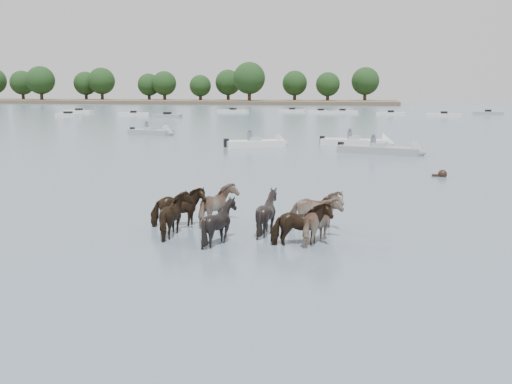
# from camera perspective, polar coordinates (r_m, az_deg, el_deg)

# --- Properties ---
(ground) EXTENTS (400.00, 400.00, 0.00)m
(ground) POSITION_cam_1_polar(r_m,az_deg,el_deg) (16.88, 1.76, -4.12)
(ground) COLOR slate
(ground) RESTS_ON ground
(shoreline) EXTENTS (160.00, 30.00, 1.00)m
(shoreline) POSITION_cam_1_polar(r_m,az_deg,el_deg) (181.39, -12.24, 8.95)
(shoreline) COLOR #4C4233
(shoreline) RESTS_ON ground
(pony_herd) EXTENTS (6.16, 3.80, 1.46)m
(pony_herd) POSITION_cam_1_polar(r_m,az_deg,el_deg) (16.53, -0.96, -2.52)
(pony_herd) COLOR black
(pony_herd) RESTS_ON ground
(swimming_pony) EXTENTS (0.72, 0.44, 0.44)m
(swimming_pony) POSITION_cam_1_polar(r_m,az_deg,el_deg) (29.11, 18.28, 1.70)
(swimming_pony) COLOR black
(swimming_pony) RESTS_ON ground
(motorboat_a) EXTENTS (5.03, 3.52, 1.92)m
(motorboat_a) POSITION_cam_1_polar(r_m,az_deg,el_deg) (42.30, 0.85, 4.94)
(motorboat_a) COLOR silver
(motorboat_a) RESTS_ON ground
(motorboat_b) EXTENTS (6.06, 3.23, 1.92)m
(motorboat_b) POSITION_cam_1_polar(r_m,az_deg,el_deg) (38.40, 13.50, 4.10)
(motorboat_b) COLOR gray
(motorboat_b) RESTS_ON ground
(motorboat_c) EXTENTS (5.76, 2.21, 1.92)m
(motorboat_c) POSITION_cam_1_polar(r_m,az_deg,el_deg) (43.79, 10.99, 4.93)
(motorboat_c) COLOR silver
(motorboat_c) RESTS_ON ground
(motorboat_f) EXTENTS (4.92, 2.51, 1.92)m
(motorboat_f) POSITION_cam_1_polar(r_m,az_deg,el_deg) (54.04, -9.98, 5.97)
(motorboat_f) COLOR gray
(motorboat_f) RESTS_ON ground
(distant_flotilla) EXTENTS (103.44, 26.92, 0.93)m
(distant_flotilla) POSITION_cam_1_polar(r_m,az_deg,el_deg) (94.84, 9.94, 7.81)
(distant_flotilla) COLOR silver
(distant_flotilla) RESTS_ON ground
(treeline) EXTENTS (146.56, 22.18, 11.99)m
(treeline) POSITION_cam_1_polar(r_m,az_deg,el_deg) (183.93, -12.73, 10.82)
(treeline) COLOR #382619
(treeline) RESTS_ON ground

